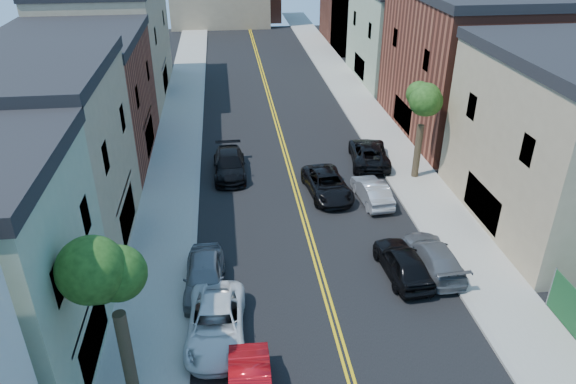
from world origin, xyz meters
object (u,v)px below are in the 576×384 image
object	(u,v)px
grey_car_left	(204,276)
black_suv_lane	(327,184)
dark_car_right_far	(369,153)
silver_car_right	(372,191)
black_car_right	(403,262)
white_pickup	(216,323)
black_car_left	(229,164)
grey_car_right	(433,256)

from	to	relation	value
grey_car_left	black_suv_lane	xyz separation A→B (m)	(7.30, 8.32, -0.07)
dark_car_right_far	black_suv_lane	xyz separation A→B (m)	(-3.70, -4.20, -0.04)
silver_car_right	black_suv_lane	distance (m)	2.75
black_suv_lane	dark_car_right_far	bearing A→B (deg)	43.05
black_suv_lane	grey_car_left	bearing A→B (deg)	-136.85
black_car_right	silver_car_right	distance (m)	7.29
black_car_right	silver_car_right	bearing A→B (deg)	-97.44
white_pickup	black_car_right	bearing A→B (deg)	22.11
dark_car_right_far	silver_car_right	bearing A→B (deg)	85.12
black_car_left	black_suv_lane	distance (m)	6.83
silver_car_right	black_car_right	bearing A→B (deg)	82.07
silver_car_right	grey_car_left	bearing A→B (deg)	31.71
grey_car_right	dark_car_right_far	world-z (taller)	dark_car_right_far
grey_car_left	silver_car_right	world-z (taller)	grey_car_left
grey_car_left	black_car_left	distance (m)	11.92
black_suv_lane	black_car_left	bearing A→B (deg)	143.50
black_car_right	dark_car_right_far	xyz separation A→B (m)	(1.63, 12.61, -0.02)
white_pickup	dark_car_right_far	size ratio (longest dim) A/B	0.96
grey_car_left	black_car_left	world-z (taller)	grey_car_left
white_pickup	black_car_right	distance (m)	9.38
grey_car_left	black_car_left	size ratio (longest dim) A/B	0.89
dark_car_right_far	black_suv_lane	distance (m)	5.59
black_car_right	black_suv_lane	size ratio (longest dim) A/B	0.88
dark_car_right_far	black_suv_lane	bearing A→B (deg)	56.41
white_pickup	grey_car_left	bearing A→B (deg)	102.00
grey_car_left	grey_car_right	distance (m)	11.00
grey_car_left	black_car_left	xyz separation A→B (m)	(1.45, 11.83, -0.04)
black_car_left	silver_car_right	distance (m)	9.56
silver_car_right	black_suv_lane	xyz separation A→B (m)	(-2.50, 1.14, 0.02)
silver_car_right	grey_car_right	bearing A→B (deg)	95.31
white_pickup	silver_car_right	size ratio (longest dim) A/B	1.23
grey_car_right	silver_car_right	xyz separation A→B (m)	(-1.20, 6.89, -0.01)
grey_car_right	black_suv_lane	distance (m)	8.84
white_pickup	black_car_left	bearing A→B (deg)	89.29
white_pickup	grey_car_right	xyz separation A→B (m)	(10.49, 3.48, -0.01)
white_pickup	grey_car_right	size ratio (longest dim) A/B	1.07
grey_car_left	black_car_right	size ratio (longest dim) A/B	1.02
black_car_right	dark_car_right_far	distance (m)	12.72
silver_car_right	black_suv_lane	world-z (taller)	black_suv_lane
white_pickup	grey_car_right	distance (m)	11.05
white_pickup	black_car_right	size ratio (longest dim) A/B	1.15
black_car_left	grey_car_right	distance (m)	14.98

